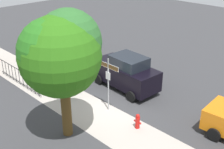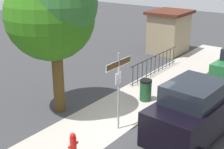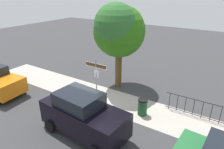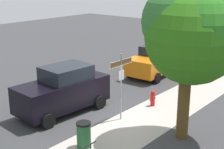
{
  "view_description": "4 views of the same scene",
  "coord_description": "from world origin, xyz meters",
  "px_view_note": "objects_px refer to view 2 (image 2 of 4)",
  "views": [
    {
      "loc": [
        -9.75,
        9.78,
        8.28
      ],
      "look_at": [
        0.38,
        -0.3,
        1.72
      ],
      "focal_mm": 46.27,
      "sensor_mm": 36.0,
      "label": 1
    },
    {
      "loc": [
        -8.58,
        -5.67,
        5.97
      ],
      "look_at": [
        0.04,
        0.76,
        2.07
      ],
      "focal_mm": 50.39,
      "sensor_mm": 36.0,
      "label": 2
    },
    {
      "loc": [
        6.53,
        -8.18,
        6.62
      ],
      "look_at": [
        0.48,
        1.29,
        1.81
      ],
      "focal_mm": 32.27,
      "sensor_mm": 36.0,
      "label": 3
    },
    {
      "loc": [
        10.56,
        8.79,
        6.1
      ],
      "look_at": [
        0.1,
        0.02,
        2.02
      ],
      "focal_mm": 53.34,
      "sensor_mm": 36.0,
      "label": 4
    }
  ],
  "objects_px": {
    "fire_hydrant": "(73,144)",
    "trash_bin": "(146,90)",
    "shade_tree": "(52,11)",
    "car_black": "(195,111)",
    "utility_shed": "(169,31)",
    "street_sign": "(119,78)"
  },
  "relations": [
    {
      "from": "shade_tree",
      "to": "utility_shed",
      "type": "relative_size",
      "value": 2.04
    },
    {
      "from": "fire_hydrant",
      "to": "trash_bin",
      "type": "height_order",
      "value": "trash_bin"
    },
    {
      "from": "shade_tree",
      "to": "car_black",
      "type": "bearing_deg",
      "value": -76.65
    },
    {
      "from": "shade_tree",
      "to": "fire_hydrant",
      "type": "bearing_deg",
      "value": -125.66
    },
    {
      "from": "car_black",
      "to": "shade_tree",
      "type": "bearing_deg",
      "value": 107.27
    },
    {
      "from": "trash_bin",
      "to": "fire_hydrant",
      "type": "bearing_deg",
      "value": -176.6
    },
    {
      "from": "trash_bin",
      "to": "car_black",
      "type": "bearing_deg",
      "value": -120.02
    },
    {
      "from": "car_black",
      "to": "fire_hydrant",
      "type": "xyz_separation_m",
      "value": [
        -3.3,
        2.72,
        -0.69
      ]
    },
    {
      "from": "utility_shed",
      "to": "fire_hydrant",
      "type": "bearing_deg",
      "value": -166.05
    },
    {
      "from": "car_black",
      "to": "fire_hydrant",
      "type": "distance_m",
      "value": 4.33
    },
    {
      "from": "shade_tree",
      "to": "trash_bin",
      "type": "xyz_separation_m",
      "value": [
        3.05,
        -2.48,
        -3.67
      ]
    },
    {
      "from": "shade_tree",
      "to": "car_black",
      "type": "relative_size",
      "value": 1.32
    },
    {
      "from": "utility_shed",
      "to": "fire_hydrant",
      "type": "height_order",
      "value": "utility_shed"
    },
    {
      "from": "utility_shed",
      "to": "fire_hydrant",
      "type": "distance_m",
      "value": 13.31
    },
    {
      "from": "fire_hydrant",
      "to": "trash_bin",
      "type": "bearing_deg",
      "value": 3.4
    },
    {
      "from": "car_black",
      "to": "utility_shed",
      "type": "relative_size",
      "value": 1.55
    },
    {
      "from": "car_black",
      "to": "utility_shed",
      "type": "distance_m",
      "value": 11.27
    },
    {
      "from": "shade_tree",
      "to": "car_black",
      "type": "distance_m",
      "value": 6.45
    },
    {
      "from": "street_sign",
      "to": "car_black",
      "type": "height_order",
      "value": "street_sign"
    },
    {
      "from": "fire_hydrant",
      "to": "trash_bin",
      "type": "relative_size",
      "value": 0.8
    },
    {
      "from": "street_sign",
      "to": "trash_bin",
      "type": "bearing_deg",
      "value": 10.06
    },
    {
      "from": "car_black",
      "to": "fire_hydrant",
      "type": "bearing_deg",
      "value": 144.45
    }
  ]
}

